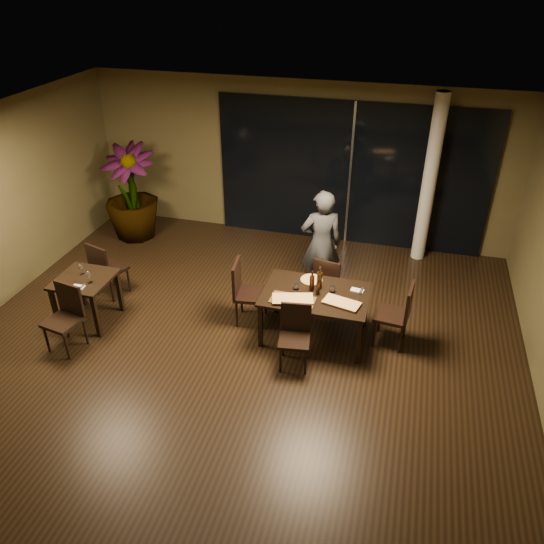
{
  "coord_description": "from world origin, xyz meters",
  "views": [
    {
      "loc": [
        2.04,
        -5.39,
        4.89
      ],
      "look_at": [
        0.38,
        0.72,
        1.05
      ],
      "focal_mm": 35.0,
      "sensor_mm": 36.0,
      "label": 1
    }
  ],
  "objects_px": {
    "side_table": "(85,285)",
    "bottle_c": "(320,278)",
    "main_table": "(316,298)",
    "bottle_b": "(318,287)",
    "chair_side_near": "(66,314)",
    "potted_plant": "(131,193)",
    "chair_main_far": "(328,281)",
    "chair_main_left": "(245,289)",
    "chair_main_near": "(295,332)",
    "diner": "(321,244)",
    "bottle_a": "(312,281)",
    "chair_side_far": "(105,267)",
    "chair_main_right": "(399,312)"
  },
  "relations": [
    {
      "from": "side_table",
      "to": "bottle_c",
      "type": "relative_size",
      "value": 2.26
    },
    {
      "from": "main_table",
      "to": "bottle_b",
      "type": "height_order",
      "value": "bottle_b"
    },
    {
      "from": "side_table",
      "to": "bottle_b",
      "type": "relative_size",
      "value": 3.15
    },
    {
      "from": "chair_side_near",
      "to": "potted_plant",
      "type": "bearing_deg",
      "value": 112.89
    },
    {
      "from": "side_table",
      "to": "chair_main_far",
      "type": "relative_size",
      "value": 0.88
    },
    {
      "from": "chair_main_left",
      "to": "chair_side_near",
      "type": "relative_size",
      "value": 1.04
    },
    {
      "from": "chair_main_near",
      "to": "bottle_c",
      "type": "xyz_separation_m",
      "value": [
        0.17,
        0.77,
        0.43
      ]
    },
    {
      "from": "diner",
      "to": "potted_plant",
      "type": "bearing_deg",
      "value": -35.21
    },
    {
      "from": "diner",
      "to": "chair_main_left",
      "type": "bearing_deg",
      "value": 29.07
    },
    {
      "from": "side_table",
      "to": "bottle_a",
      "type": "relative_size",
      "value": 2.51
    },
    {
      "from": "bottle_a",
      "to": "diner",
      "type": "bearing_deg",
      "value": 94.22
    },
    {
      "from": "main_table",
      "to": "side_table",
      "type": "distance_m",
      "value": 3.44
    },
    {
      "from": "bottle_c",
      "to": "chair_main_near",
      "type": "bearing_deg",
      "value": -102.38
    },
    {
      "from": "potted_plant",
      "to": "bottle_b",
      "type": "xyz_separation_m",
      "value": [
        4.09,
        -2.27,
        -0.04
      ]
    },
    {
      "from": "chair_side_near",
      "to": "diner",
      "type": "height_order",
      "value": "diner"
    },
    {
      "from": "bottle_b",
      "to": "chair_main_far",
      "type": "bearing_deg",
      "value": 87.77
    },
    {
      "from": "potted_plant",
      "to": "chair_main_near",
      "type": "bearing_deg",
      "value": -36.34
    },
    {
      "from": "main_table",
      "to": "bottle_a",
      "type": "height_order",
      "value": "bottle_a"
    },
    {
      "from": "chair_side_far",
      "to": "bottle_c",
      "type": "bearing_deg",
      "value": -162.99
    },
    {
      "from": "main_table",
      "to": "bottle_b",
      "type": "distance_m",
      "value": 0.2
    },
    {
      "from": "diner",
      "to": "bottle_b",
      "type": "distance_m",
      "value": 1.23
    },
    {
      "from": "chair_main_near",
      "to": "bottle_b",
      "type": "bearing_deg",
      "value": 65.52
    },
    {
      "from": "chair_main_far",
      "to": "bottle_b",
      "type": "distance_m",
      "value": 0.86
    },
    {
      "from": "chair_main_left",
      "to": "potted_plant",
      "type": "xyz_separation_m",
      "value": [
        -2.97,
        2.14,
        0.35
      ]
    },
    {
      "from": "bottle_a",
      "to": "chair_main_right",
      "type": "bearing_deg",
      "value": 3.4
    },
    {
      "from": "chair_side_far",
      "to": "potted_plant",
      "type": "relative_size",
      "value": 0.53
    },
    {
      "from": "main_table",
      "to": "chair_main_left",
      "type": "height_order",
      "value": "chair_main_left"
    },
    {
      "from": "chair_main_near",
      "to": "bottle_a",
      "type": "height_order",
      "value": "bottle_a"
    },
    {
      "from": "bottle_c",
      "to": "bottle_a",
      "type": "bearing_deg",
      "value": -138.62
    },
    {
      "from": "diner",
      "to": "bottle_a",
      "type": "bearing_deg",
      "value": 74.15
    },
    {
      "from": "chair_side_near",
      "to": "diner",
      "type": "relative_size",
      "value": 0.54
    },
    {
      "from": "chair_main_left",
      "to": "potted_plant",
      "type": "distance_m",
      "value": 3.68
    },
    {
      "from": "bottle_c",
      "to": "diner",
      "type": "bearing_deg",
      "value": 99.45
    },
    {
      "from": "bottle_a",
      "to": "bottle_c",
      "type": "relative_size",
      "value": 0.9
    },
    {
      "from": "chair_side_far",
      "to": "bottle_a",
      "type": "distance_m",
      "value": 3.41
    },
    {
      "from": "chair_main_right",
      "to": "diner",
      "type": "distance_m",
      "value": 1.73
    },
    {
      "from": "diner",
      "to": "chair_main_near",
      "type": "bearing_deg",
      "value": 70.12
    },
    {
      "from": "potted_plant",
      "to": "bottle_b",
      "type": "height_order",
      "value": "potted_plant"
    },
    {
      "from": "chair_main_far",
      "to": "bottle_b",
      "type": "relative_size",
      "value": 3.59
    },
    {
      "from": "main_table",
      "to": "chair_main_near",
      "type": "relative_size",
      "value": 1.68
    },
    {
      "from": "bottle_c",
      "to": "bottle_b",
      "type": "bearing_deg",
      "value": -86.03
    },
    {
      "from": "chair_main_right",
      "to": "bottle_c",
      "type": "xyz_separation_m",
      "value": [
        -1.15,
        0.01,
        0.37
      ]
    },
    {
      "from": "potted_plant",
      "to": "chair_side_far",
      "type": "bearing_deg",
      "value": -73.96
    },
    {
      "from": "chair_main_near",
      "to": "chair_main_right",
      "type": "xyz_separation_m",
      "value": [
        1.32,
        0.76,
        0.06
      ]
    },
    {
      "from": "main_table",
      "to": "chair_main_right",
      "type": "relative_size",
      "value": 1.51
    },
    {
      "from": "side_table",
      "to": "chair_main_near",
      "type": "height_order",
      "value": "chair_main_near"
    },
    {
      "from": "bottle_c",
      "to": "chair_main_far",
      "type": "bearing_deg",
      "value": 86.18
    },
    {
      "from": "main_table",
      "to": "diner",
      "type": "relative_size",
      "value": 0.83
    },
    {
      "from": "main_table",
      "to": "potted_plant",
      "type": "height_order",
      "value": "potted_plant"
    },
    {
      "from": "chair_main_right",
      "to": "potted_plant",
      "type": "distance_m",
      "value": 5.66
    }
  ]
}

